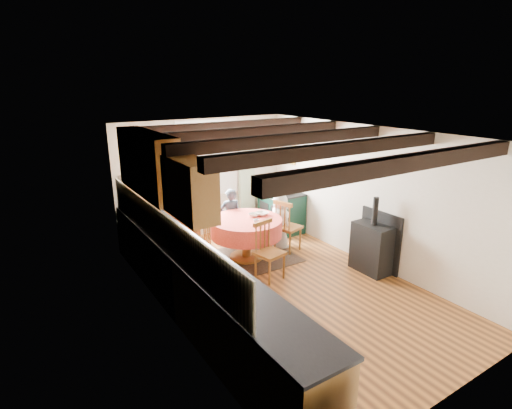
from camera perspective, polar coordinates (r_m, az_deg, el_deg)
floor at (r=6.45m, az=3.93°, el=-11.60°), size 3.60×5.50×0.00m
ceiling at (r=5.70m, az=4.42°, el=10.07°), size 3.60×5.50×0.00m
wall_back at (r=8.25m, az=-7.37°, el=3.68°), size 3.60×0.00×2.40m
wall_front at (r=4.29m, az=27.18°, el=-11.15°), size 3.60×0.00×2.40m
wall_left at (r=5.15m, az=-12.14°, el=-4.86°), size 0.00×5.50×2.40m
wall_right at (r=7.16m, az=15.79°, el=1.09°), size 0.00×5.50×2.40m
beam_a at (r=4.32m, az=20.67°, el=5.54°), size 3.60×0.16×0.16m
beam_b at (r=4.97m, az=11.43°, el=7.69°), size 3.60×0.16×0.16m
beam_c at (r=5.72m, az=4.40°, el=9.17°), size 3.60×0.16×0.16m
beam_d at (r=6.53m, az=-0.96°, el=10.21°), size 3.60×0.16×0.16m
beam_e at (r=7.40m, az=-5.13°, el=10.95°), size 3.60×0.16×0.16m
splash_left at (r=5.43m, az=-13.09°, el=-3.79°), size 0.02×4.50×0.55m
splash_back at (r=7.87m, az=-13.88°, el=2.66°), size 1.40×0.02×0.55m
base_cabinet_left at (r=5.58m, az=-8.72°, el=-11.54°), size 0.60×5.30×0.88m
base_cabinet_back at (r=7.82m, az=-13.15°, el=-3.21°), size 1.30×0.60×0.88m
worktop_left at (r=5.38m, az=-8.74°, el=-7.18°), size 0.64×5.30×0.04m
worktop_back at (r=7.66m, az=-13.33°, el=-0.03°), size 1.30×0.64×0.04m
wall_cabinet_glass at (r=6.09m, az=-15.17°, el=5.69°), size 0.34×1.80×0.90m
wall_cabinet_solid at (r=4.73m, az=-9.43°, el=2.25°), size 0.34×0.90×0.70m
window_frame at (r=8.19m, az=-6.80°, el=6.47°), size 1.34×0.03×1.54m
window_pane at (r=8.20m, az=-6.81°, el=6.48°), size 1.20×0.01×1.40m
curtain_left at (r=7.90m, az=-11.93°, el=2.10°), size 0.35×0.10×2.10m
curtain_right at (r=8.62m, az=-1.35°, el=3.73°), size 0.35×0.10×2.10m
curtain_rod at (r=8.03m, az=-6.68°, el=10.60°), size 2.00×0.03×0.03m
wall_picture at (r=8.68m, az=4.51°, el=7.80°), size 0.04×0.50×0.60m
wall_plate at (r=8.62m, az=-1.05°, el=7.79°), size 0.30×0.02×0.30m
rug at (r=7.37m, az=-1.36°, el=-7.66°), size 1.71×1.33×0.01m
dining_table at (r=7.22m, az=-1.38°, el=-4.95°), size 1.27×1.27×0.77m
chair_near at (r=6.50m, az=1.98°, el=-6.62°), size 0.49×0.51×0.96m
chair_left at (r=6.88m, az=-8.11°, el=-5.70°), size 0.43×0.41×0.89m
chair_right at (r=7.58m, az=4.54°, el=-2.94°), size 0.55×0.54×1.00m
aga_range at (r=8.63m, az=3.61°, el=-0.87°), size 0.61×0.95×0.88m
cast_iron_stove at (r=6.96m, az=16.23°, el=-4.17°), size 0.39×0.65×1.30m
child_far at (r=7.78m, az=-3.63°, el=-1.84°), size 0.47×0.36×1.14m
child_right at (r=7.68m, az=3.39°, el=-2.34°), size 0.38×0.55×1.08m
bowl_a at (r=7.29m, az=0.86°, el=-1.29°), size 0.27×0.27×0.06m
bowl_b at (r=7.21m, az=-0.32°, el=-1.49°), size 0.25×0.25×0.06m
cup at (r=6.81m, az=0.04°, el=-2.47°), size 0.12×0.12×0.09m
canister_tall at (r=7.48m, az=-15.58°, el=0.54°), size 0.14×0.14×0.25m
canister_wide at (r=7.61m, az=-13.57°, el=0.71°), size 0.16×0.16×0.18m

